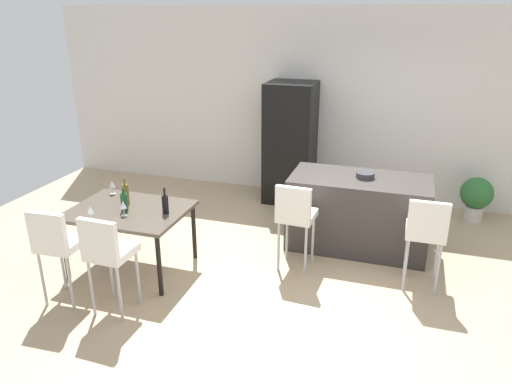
# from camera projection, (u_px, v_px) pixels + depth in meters

# --- Properties ---
(ground_plane) EXTENTS (10.00, 10.00, 0.00)m
(ground_plane) POSITION_uv_depth(u_px,v_px,m) (315.00, 274.00, 5.50)
(ground_plane) COLOR tan
(back_wall) EXTENTS (10.00, 0.12, 2.90)m
(back_wall) POSITION_uv_depth(u_px,v_px,m) (353.00, 107.00, 7.30)
(back_wall) COLOR silver
(back_wall) RESTS_ON ground_plane
(kitchen_island) EXTENTS (1.69, 0.84, 0.92)m
(kitchen_island) POSITION_uv_depth(u_px,v_px,m) (358.00, 213.00, 5.99)
(kitchen_island) COLOR #383330
(kitchen_island) RESTS_ON ground_plane
(bar_chair_left) EXTENTS (0.42, 0.42, 1.05)m
(bar_chair_left) POSITION_uv_depth(u_px,v_px,m) (295.00, 213.00, 5.37)
(bar_chair_left) COLOR white
(bar_chair_left) RESTS_ON ground_plane
(bar_chair_middle) EXTENTS (0.40, 0.40, 1.05)m
(bar_chair_middle) POSITION_uv_depth(u_px,v_px,m) (426.00, 230.00, 4.97)
(bar_chair_middle) COLOR white
(bar_chair_middle) RESTS_ON ground_plane
(dining_table) EXTENTS (1.29, 0.98, 0.74)m
(dining_table) POSITION_uv_depth(u_px,v_px,m) (129.00, 214.00, 5.40)
(dining_table) COLOR #4C4238
(dining_table) RESTS_ON ground_plane
(dining_chair_near) EXTENTS (0.42, 0.42, 1.05)m
(dining_chair_near) POSITION_uv_depth(u_px,v_px,m) (57.00, 242.00, 4.72)
(dining_chair_near) COLOR white
(dining_chair_near) RESTS_ON ground_plane
(dining_chair_far) EXTENTS (0.41, 0.41, 1.05)m
(dining_chair_far) POSITION_uv_depth(u_px,v_px,m) (107.00, 250.00, 4.56)
(dining_chair_far) COLOR white
(dining_chair_far) RESTS_ON ground_plane
(wine_bottle_end) EXTENTS (0.08, 0.08, 0.27)m
(wine_bottle_end) POSITION_uv_depth(u_px,v_px,m) (124.00, 202.00, 5.30)
(wine_bottle_end) COLOR #194723
(wine_bottle_end) RESTS_ON dining_table
(wine_bottle_corner) EXTENTS (0.08, 0.08, 0.31)m
(wine_bottle_corner) POSITION_uv_depth(u_px,v_px,m) (126.00, 194.00, 5.50)
(wine_bottle_corner) COLOR brown
(wine_bottle_corner) RESTS_ON dining_table
(wine_bottle_inner) EXTENTS (0.07, 0.07, 0.29)m
(wine_bottle_inner) POSITION_uv_depth(u_px,v_px,m) (165.00, 204.00, 5.24)
(wine_bottle_inner) COLOR black
(wine_bottle_inner) RESTS_ON dining_table
(wine_glass_left) EXTENTS (0.07, 0.07, 0.17)m
(wine_glass_left) POSITION_uv_depth(u_px,v_px,m) (90.00, 210.00, 5.03)
(wine_glass_left) COLOR silver
(wine_glass_left) RESTS_ON dining_table
(wine_glass_middle) EXTENTS (0.07, 0.07, 0.17)m
(wine_glass_middle) POSITION_uv_depth(u_px,v_px,m) (112.00, 184.00, 5.78)
(wine_glass_middle) COLOR silver
(wine_glass_middle) RESTS_ON dining_table
(wine_glass_right) EXTENTS (0.07, 0.07, 0.17)m
(wine_glass_right) POSITION_uv_depth(u_px,v_px,m) (123.00, 205.00, 5.17)
(wine_glass_right) COLOR silver
(wine_glass_right) RESTS_ON dining_table
(refrigerator) EXTENTS (0.72, 0.68, 1.84)m
(refrigerator) POSITION_uv_depth(u_px,v_px,m) (290.00, 143.00, 7.35)
(refrigerator) COLOR black
(refrigerator) RESTS_ON ground_plane
(fruit_bowl) EXTENTS (0.22, 0.22, 0.07)m
(fruit_bowl) POSITION_uv_depth(u_px,v_px,m) (365.00, 175.00, 5.82)
(fruit_bowl) COLOR #333338
(fruit_bowl) RESTS_ON kitchen_island
(potted_plant) EXTENTS (0.44, 0.44, 0.64)m
(potted_plant) POSITION_uv_depth(u_px,v_px,m) (476.00, 196.00, 6.76)
(potted_plant) COLOR beige
(potted_plant) RESTS_ON ground_plane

